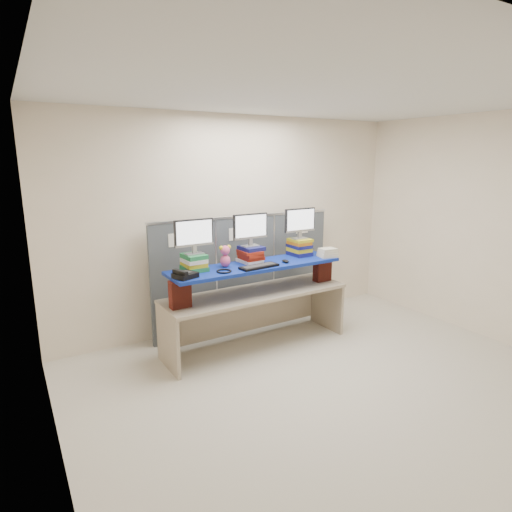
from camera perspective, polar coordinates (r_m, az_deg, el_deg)
room at (r=4.12m, az=10.66°, el=0.84°), size 5.00×4.00×2.80m
cubicle_partition at (r=5.69m, az=-1.44°, el=-2.14°), size 2.60×0.06×1.53m
desk at (r=5.16m, az=0.00°, el=-6.26°), size 2.29×0.70×0.69m
brick_pier_left at (r=4.61m, az=-10.10°, el=-5.03°), size 0.22×0.12×0.30m
brick_pier_right at (r=5.59m, az=8.83°, el=-1.81°), size 0.22×0.12×0.30m
blue_board at (r=5.03m, az=0.00°, el=-1.32°), size 2.13×0.57×0.04m
book_stack_left at (r=4.78m, az=-8.26°, el=-0.86°), size 0.25×0.31×0.18m
book_stack_center at (r=5.10m, az=-0.74°, el=0.23°), size 0.27×0.31×0.20m
book_stack_right at (r=5.50m, az=5.82°, el=1.19°), size 0.25×0.30×0.21m
monitor_left at (r=4.72m, az=-8.28°, el=2.86°), size 0.45×0.13×0.39m
monitor_center at (r=5.04m, az=-0.75°, el=3.77°), size 0.45×0.13×0.39m
monitor_right at (r=5.44m, az=5.89°, el=4.59°), size 0.45×0.13×0.39m
keyboard at (r=4.87m, az=0.42°, el=-1.40°), size 0.49×0.20×0.03m
mouse at (r=5.11m, az=3.94°, el=-0.69°), size 0.09×0.13×0.04m
desk_phone at (r=4.51m, az=-9.51°, el=-2.48°), size 0.27×0.26×0.09m
headset at (r=4.70m, az=-4.29°, el=-2.03°), size 0.19×0.19×0.02m
plush_toy at (r=4.89m, az=-4.13°, el=0.02°), size 0.15×0.11×0.25m
binder_stack at (r=5.47m, az=9.54°, el=0.42°), size 0.25×0.21×0.11m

